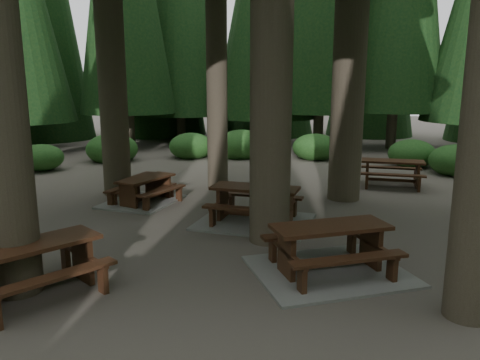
% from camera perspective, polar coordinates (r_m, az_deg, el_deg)
% --- Properties ---
extents(ground, '(80.00, 80.00, 0.00)m').
position_cam_1_polar(ground, '(9.91, -1.21, -7.42)').
color(ground, '#554E45').
rests_on(ground, ground).
extents(picnic_table_a, '(3.26, 3.07, 0.87)m').
position_cam_1_polar(picnic_table_a, '(8.37, 10.86, -9.08)').
color(picnic_table_a, gray).
rests_on(picnic_table_a, ground).
extents(picnic_table_b, '(1.86, 2.06, 0.73)m').
position_cam_1_polar(picnic_table_b, '(13.01, -11.30, -0.75)').
color(picnic_table_b, '#372110').
rests_on(picnic_table_b, ground).
extents(picnic_table_c, '(2.82, 2.43, 0.88)m').
position_cam_1_polar(picnic_table_c, '(11.06, 1.82, -3.68)').
color(picnic_table_c, gray).
rests_on(picnic_table_c, ground).
extents(picnic_table_d, '(2.03, 1.68, 0.83)m').
position_cam_1_polar(picnic_table_d, '(15.72, 18.07, 1.28)').
color(picnic_table_d, '#372110').
rests_on(picnic_table_d, ground).
extents(picnic_table_e, '(2.41, 2.52, 0.85)m').
position_cam_1_polar(picnic_table_e, '(7.98, -23.84, -9.01)').
color(picnic_table_e, '#372110').
rests_on(picnic_table_e, ground).
extents(picnic_table_f, '(2.03, 2.34, 0.72)m').
position_cam_1_polar(picnic_table_f, '(13.21, -11.92, -1.71)').
color(picnic_table_f, gray).
rests_on(picnic_table_f, ground).
extents(shrub_ring, '(23.86, 24.64, 1.49)m').
position_cam_1_polar(shrub_ring, '(10.38, 3.49, -4.23)').
color(shrub_ring, '#235A1E').
rests_on(shrub_ring, ground).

